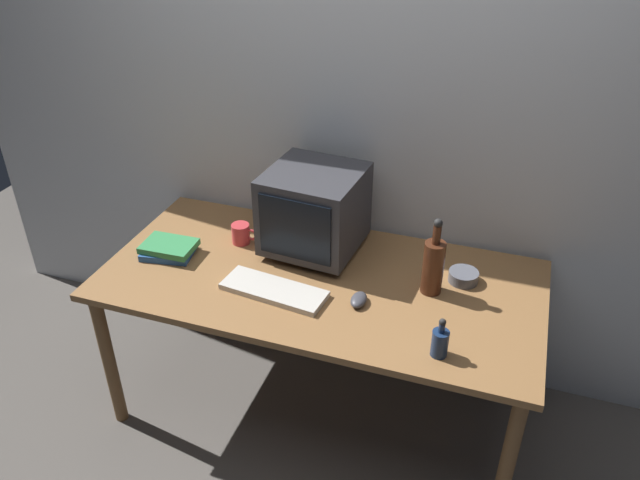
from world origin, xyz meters
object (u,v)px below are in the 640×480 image
Objects in this scene: cd_spindle at (463,276)px; mug at (241,234)px; computer_mouse at (359,300)px; bottle_tall at (433,265)px; keyboard at (274,290)px; crt_monitor at (314,210)px; bottle_short at (440,342)px; book_stack at (169,249)px.

mug is at bearing -178.70° from cd_spindle.
computer_mouse is 0.32m from bottle_tall.
bottle_tall is (0.58, 0.21, 0.11)m from keyboard.
crt_monitor is at bearing 89.37° from keyboard.
crt_monitor is 2.67× the size of bottle_short.
crt_monitor is 0.40m from keyboard.
bottle_tall is (0.25, 0.17, 0.11)m from computer_mouse.
crt_monitor reaches higher than bottle_tall.
crt_monitor is 3.46× the size of mug.
keyboard is at bearing -97.20° from crt_monitor.
mug is at bearing 174.26° from bottle_tall.
computer_mouse is (0.29, -0.31, -0.17)m from crt_monitor.
mug is (-0.61, 0.26, 0.03)m from computer_mouse.
book_stack is at bearing -156.88° from crt_monitor.
mug is (0.25, 0.19, 0.02)m from book_stack.
bottle_tall is at bearing -136.01° from cd_spindle.
bottle_tall reaches higher than computer_mouse.
bottle_tall is at bearing 35.13° from computer_mouse.
computer_mouse is at bearing -145.27° from bottle_tall.
book_stack is (-0.87, 0.07, 0.01)m from computer_mouse.
mug is at bearing 36.83° from book_stack.
bottle_tall is at bearing -14.79° from crt_monitor.
bottle_short is 1.30× the size of mug.
mug reaches higher than keyboard.
crt_monitor is 0.36m from mug.
bottle_tall is 2.73× the size of cd_spindle.
mug is (-0.95, 0.44, -0.01)m from bottle_short.
mug reaches higher than cd_spindle.
book_stack reaches higher than computer_mouse.
bottle_short is (0.67, -0.14, 0.05)m from keyboard.
computer_mouse is at bearing 13.58° from keyboard.
bottle_short is 1.23m from book_stack.
computer_mouse is 0.30× the size of bottle_tall.
mug is at bearing 139.48° from keyboard.
mug is at bearing 155.04° from bottle_short.
crt_monitor reaches higher than computer_mouse.
crt_monitor is 1.27× the size of bottle_tall.
bottle_short is 1.30× the size of cd_spindle.
cd_spindle is at bearing 31.37° from keyboard.
computer_mouse is at bearing -4.38° from book_stack.
crt_monitor reaches higher than cd_spindle.
book_stack is (-0.58, -0.25, -0.16)m from crt_monitor.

